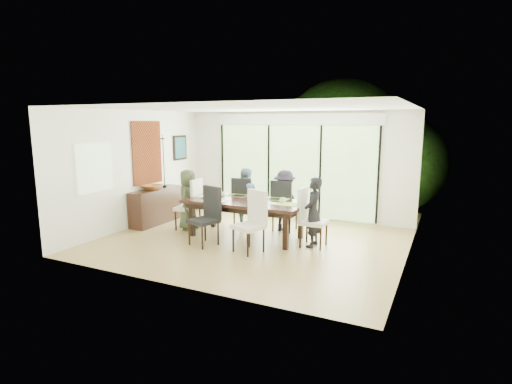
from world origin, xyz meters
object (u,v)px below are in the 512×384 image
at_px(table_top, 246,202).
at_px(chair_near_right, 248,222).
at_px(person_far_left, 245,197).
at_px(bowl, 153,187).
at_px(laptop, 209,197).
at_px(person_right_end, 313,212).
at_px(person_far_right, 285,201).
at_px(cup_c, 283,200).
at_px(chair_far_right, 285,205).
at_px(cup_a, 221,194).
at_px(sideboard, 156,206).
at_px(chair_far_left, 245,201).
at_px(chair_near_left, 203,216).
at_px(chair_left_end, 188,204).
at_px(chair_right_end, 314,217).
at_px(vase, 249,197).
at_px(cup_b, 250,199).
at_px(person_left_end, 188,200).

xyz_separation_m(table_top, chair_near_right, (0.50, -0.87, -0.18)).
bearing_deg(person_far_left, bowl, 7.12).
bearing_deg(laptop, table_top, -19.31).
relative_size(person_right_end, person_far_right, 1.00).
xyz_separation_m(person_far_right, cup_c, (0.25, -0.73, 0.16)).
height_order(chair_far_right, cup_a, chair_far_right).
bearing_deg(person_far_left, sideboard, 4.68).
bearing_deg(person_far_right, laptop, 39.28).
bearing_deg(chair_far_left, chair_near_left, 84.56).
bearing_deg(person_right_end, chair_near_right, -51.79).
relative_size(person_far_left, laptop, 3.91).
xyz_separation_m(person_right_end, bowl, (-3.99, 0.02, 0.21)).
bearing_deg(table_top, chair_left_end, 180.00).
bearing_deg(person_far_left, laptop, 52.50).
xyz_separation_m(chair_right_end, cup_c, (-0.70, 0.10, 0.27)).
height_order(laptop, sideboard, sideboard).
bearing_deg(cup_a, chair_near_left, -78.91).
bearing_deg(vase, person_far_left, 122.66).
bearing_deg(cup_b, chair_far_left, 122.28).
height_order(person_left_end, cup_c, person_left_end).
distance_m(chair_far_left, chair_far_right, 1.00).
bearing_deg(table_top, cup_b, -33.69).
xyz_separation_m(chair_far_right, cup_c, (0.25, -0.75, 0.27)).
bearing_deg(person_right_end, cup_c, -101.76).
height_order(cup_a, sideboard, cup_a).
height_order(person_far_left, person_far_right, same).
relative_size(chair_near_right, person_right_end, 0.85).
distance_m(chair_near_right, cup_a, 1.60).
height_order(chair_far_left, cup_a, chair_far_left).
relative_size(person_left_end, person_far_left, 1.00).
bearing_deg(person_far_right, cup_a, 34.23).
distance_m(chair_far_left, person_far_left, 0.10).
distance_m(person_left_end, cup_c, 2.29).
xyz_separation_m(person_left_end, laptop, (0.63, -0.10, 0.13)).
distance_m(laptop, sideboard, 1.72).
distance_m(person_right_end, cup_a, 2.19).
bearing_deg(chair_left_end, person_right_end, 82.45).
bearing_deg(sideboard, table_top, -2.80).
relative_size(person_far_left, cup_b, 12.90).
xyz_separation_m(cup_a, bowl, (-1.81, -0.13, 0.04)).
height_order(chair_left_end, laptop, chair_left_end).
relative_size(chair_far_right, vase, 9.17).
xyz_separation_m(table_top, person_left_end, (-1.48, 0.00, -0.08)).
bearing_deg(chair_far_left, person_far_left, 86.23).
relative_size(table_top, cup_c, 19.35).
height_order(chair_left_end, person_right_end, person_right_end).
height_order(chair_near_left, cup_a, chair_near_left).
height_order(table_top, chair_near_left, chair_near_left).
bearing_deg(person_far_left, table_top, 104.24).
xyz_separation_m(laptop, cup_c, (1.65, 0.20, 0.04)).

